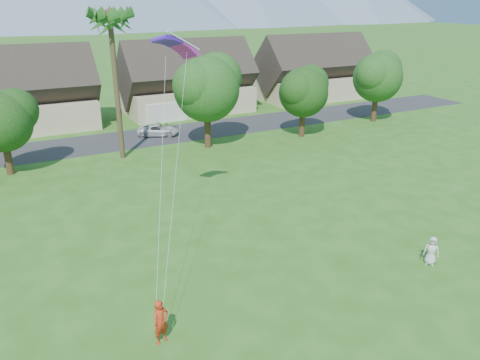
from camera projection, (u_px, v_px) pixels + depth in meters
ground at (357, 349)px, 18.55m from camera, size 500.00×500.00×0.00m
street at (129, 139)px, 46.68m from camera, size 90.00×7.00×0.01m
kite_flyer at (161, 322)px, 18.62m from camera, size 0.81×0.66×1.93m
watcher at (432, 251)px, 24.27m from camera, size 0.88×0.92×1.58m
parked_car at (158, 130)px, 47.81m from camera, size 4.58×3.48×1.16m
houses_row at (109, 90)px, 53.10m from camera, size 72.75×8.19×8.86m
tree_row at (130, 103)px, 39.40m from camera, size 62.27×6.67×8.45m
fan_palm at (110, 16)px, 37.04m from camera, size 3.00×3.00×13.80m
parafoil_kite at (176, 43)px, 24.94m from camera, size 3.04×1.50×0.50m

